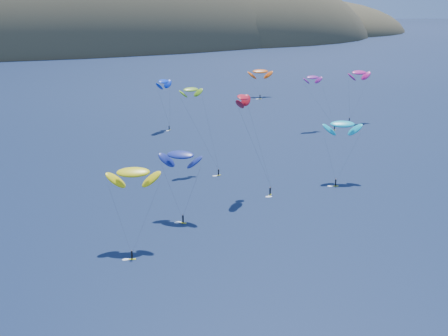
% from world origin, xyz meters
% --- Properties ---
extents(island, '(730.00, 300.00, 210.00)m').
position_xyz_m(island, '(39.40, 562.36, -10.74)').
color(island, '#3D3526').
rests_on(island, ground).
extents(kitesurfer_2, '(11.77, 13.71, 18.42)m').
position_xyz_m(kitesurfer_2, '(-38.93, 64.38, 15.40)').
color(kitesurfer_2, yellow).
rests_on(kitesurfer_2, ground).
extents(kitesurfer_3, '(8.76, 13.99, 25.70)m').
position_xyz_m(kitesurfer_3, '(-8.57, 112.98, 23.56)').
color(kitesurfer_3, yellow).
rests_on(kitesurfer_3, ground).
extents(kitesurfer_4, '(9.82, 10.77, 20.53)m').
position_xyz_m(kitesurfer_4, '(-0.02, 168.10, 17.89)').
color(kitesurfer_4, yellow).
rests_on(kitesurfer_4, ground).
extents(kitesurfer_5, '(12.37, 11.68, 18.52)m').
position_xyz_m(kitesurfer_5, '(27.17, 86.88, 15.55)').
color(kitesurfer_5, yellow).
rests_on(kitesurfer_5, ground).
extents(kitesurfer_6, '(10.17, 10.54, 21.53)m').
position_xyz_m(kitesurfer_6, '(52.67, 147.16, 19.28)').
color(kitesurfer_6, yellow).
rests_on(kitesurfer_6, ground).
extents(kitesurfer_8, '(11.60, 6.21, 22.16)m').
position_xyz_m(kitesurfer_8, '(76.88, 151.93, 19.25)').
color(kitesurfer_8, yellow).
rests_on(kitesurfer_8, ground).
extents(kitesurfer_9, '(9.85, 12.45, 27.61)m').
position_xyz_m(kitesurfer_9, '(-3.44, 87.17, 25.13)').
color(kitesurfer_9, yellow).
rests_on(kitesurfer_9, ground).
extents(kitesurfer_10, '(10.92, 12.12, 17.53)m').
position_xyz_m(kitesurfer_10, '(-24.43, 76.39, 14.66)').
color(kitesurfer_10, yellow).
rests_on(kitesurfer_10, ground).
extents(kitesurfer_11, '(12.93, 12.96, 15.42)m').
position_xyz_m(kitesurfer_11, '(65.28, 218.82, 12.03)').
color(kitesurfer_11, yellow).
rests_on(kitesurfer_11, ground).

